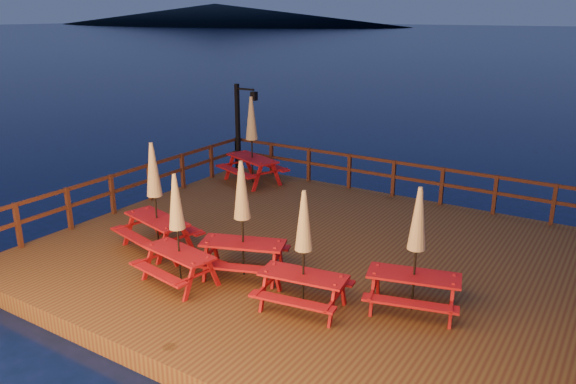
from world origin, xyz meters
name	(u,v)px	position (x,y,z in m)	size (l,w,h in m)	color
ground	(311,267)	(0.00, 0.00, 0.00)	(500.00, 500.00, 0.00)	black
deck	(311,259)	(0.00, 0.00, 0.20)	(12.00, 10.00, 0.40)	#4B2918
deck_piles	(310,279)	(0.00, 0.00, -0.30)	(11.44, 9.44, 1.40)	#351910
railing	(347,199)	(0.00, 1.78, 1.16)	(11.80, 9.75, 1.10)	#351910
lamp_post	(241,120)	(-5.39, 4.55, 2.20)	(0.85, 0.18, 3.00)	black
headland_left	(215,14)	(-160.00, 190.00, 4.50)	(180.00, 84.00, 9.00)	black
picnic_table_0	(416,248)	(2.92, -1.29, 1.64)	(1.96, 1.75, 2.38)	maroon
picnic_table_1	(155,195)	(-3.08, -1.77, 1.71)	(2.06, 1.83, 2.53)	maroon
picnic_table_2	(304,249)	(1.19, -2.32, 1.60)	(1.80, 1.56, 2.30)	maroon
picnic_table_3	(242,217)	(-0.58, -1.80, 1.68)	(2.12, 1.94, 2.47)	maroon
picnic_table_4	(252,139)	(-4.37, 3.73, 1.84)	(2.37, 2.16, 2.77)	maroon
picnic_table_5	(177,228)	(-1.45, -2.78, 1.60)	(1.81, 1.57, 2.31)	maroon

